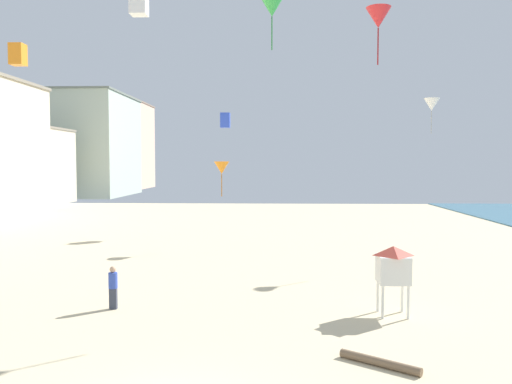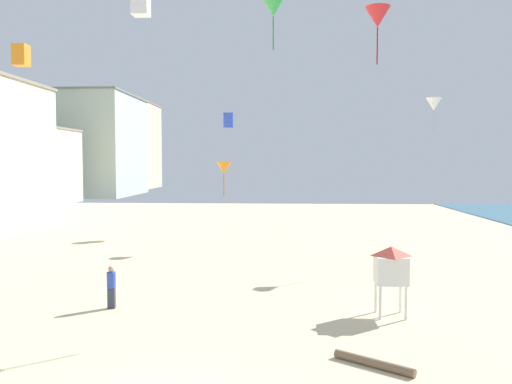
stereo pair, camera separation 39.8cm
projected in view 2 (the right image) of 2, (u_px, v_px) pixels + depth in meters
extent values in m
cube|color=beige|center=(24.00, 167.00, 68.81)|extent=(10.55, 13.12, 9.88)
cube|color=gray|center=(23.00, 128.00, 68.52)|extent=(10.76, 13.38, 0.30)
cube|color=#B7C6B2|center=(82.00, 146.00, 88.45)|extent=(17.66, 18.76, 16.64)
cube|color=slate|center=(81.00, 96.00, 87.96)|extent=(18.01, 19.14, 0.30)
cube|color=beige|center=(121.00, 146.00, 109.68)|extent=(12.43, 20.46, 17.91)
cube|color=#89715E|center=(120.00, 103.00, 109.17)|extent=(12.68, 20.87, 0.30)
cube|color=#383D4C|center=(112.00, 298.00, 19.97)|extent=(0.28, 0.18, 0.80)
cylinder|color=#334CB2|center=(111.00, 280.00, 19.93)|extent=(0.34, 0.34, 0.60)
sphere|color=tan|center=(111.00, 269.00, 19.91)|extent=(0.24, 0.24, 0.24)
cylinder|color=white|center=(380.00, 303.00, 18.55)|extent=(0.10, 0.10, 1.20)
cylinder|color=white|center=(406.00, 303.00, 18.50)|extent=(0.10, 0.10, 1.20)
cylinder|color=white|center=(376.00, 296.00, 19.45)|extent=(0.10, 0.10, 1.20)
cylinder|color=white|center=(400.00, 297.00, 19.40)|extent=(0.10, 0.10, 1.20)
cube|color=white|center=(391.00, 270.00, 18.91)|extent=(1.10, 1.10, 1.00)
pyramid|color=#D14C3D|center=(391.00, 251.00, 18.87)|extent=(1.10, 1.10, 0.35)
cylinder|color=#7A6047|center=(374.00, 363.00, 14.23)|extent=(2.04, 1.56, 0.24)
cube|color=orange|center=(21.00, 55.00, 30.36)|extent=(0.78, 0.78, 1.23)
cube|color=white|center=(141.00, 2.00, 29.93)|extent=(0.95, 0.95, 1.50)
cone|color=green|center=(273.00, 7.00, 29.50)|extent=(1.28, 1.28, 1.05)
cylinder|color=#277C35|center=(273.00, 33.00, 29.58)|extent=(0.07, 0.07, 1.86)
cone|color=red|center=(378.00, 17.00, 21.68)|extent=(1.04, 1.04, 0.85)
cylinder|color=maroon|center=(377.00, 46.00, 21.74)|extent=(0.06, 0.06, 1.52)
cone|color=white|center=(434.00, 104.00, 29.24)|extent=(0.87, 0.87, 0.71)
cylinder|color=#A4A4A4|center=(434.00, 122.00, 29.30)|extent=(0.05, 0.05, 1.27)
cube|color=blue|center=(229.00, 120.00, 42.51)|extent=(0.77, 0.77, 1.20)
cone|color=orange|center=(224.00, 168.00, 34.19)|extent=(1.01, 1.01, 0.83)
cylinder|color=#A75C15|center=(224.00, 185.00, 34.26)|extent=(0.06, 0.06, 1.47)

